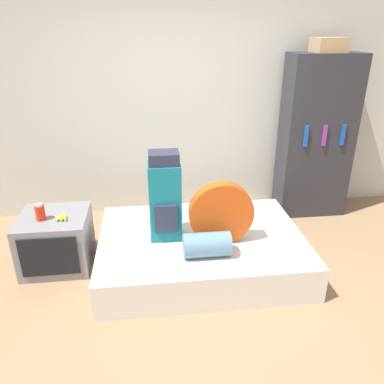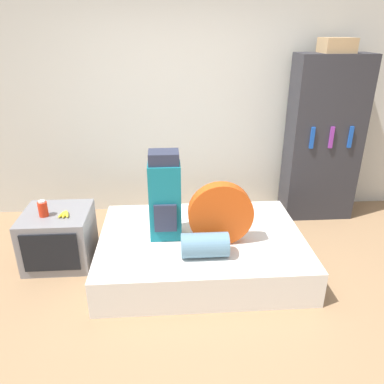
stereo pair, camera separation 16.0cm
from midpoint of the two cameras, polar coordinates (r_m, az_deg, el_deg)
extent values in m
plane|color=#997551|center=(3.29, 0.18, -16.97)|extent=(16.00, 16.00, 0.00)
cube|color=silver|center=(4.48, -2.90, 12.95)|extent=(8.00, 0.05, 2.60)
cube|color=silver|center=(3.67, 0.13, -8.78)|extent=(1.92, 1.39, 0.33)
cube|color=#14707F|center=(3.40, -5.47, -1.53)|extent=(0.29, 0.22, 0.72)
cube|color=#282D42|center=(3.26, -5.77, 5.18)|extent=(0.26, 0.20, 0.11)
cube|color=#282D42|center=(3.34, -5.33, -4.12)|extent=(0.20, 0.03, 0.26)
cylinder|color=#D14C14|center=(3.35, 3.10, -3.26)|extent=(0.58, 0.12, 0.58)
cylinder|color=#5B849E|center=(3.23, 0.85, -8.04)|extent=(0.40, 0.21, 0.21)
cube|color=gray|center=(3.89, -21.07, -6.91)|extent=(0.63, 0.60, 0.53)
cube|color=black|center=(3.63, -22.15, -9.19)|extent=(0.50, 0.02, 0.38)
cylinder|color=red|center=(3.71, -23.28, -2.92)|extent=(0.09, 0.09, 0.14)
cylinder|color=white|center=(3.68, -23.48, -1.83)|extent=(0.06, 0.06, 0.02)
ellipsoid|color=yellow|center=(3.68, -20.62, -3.63)|extent=(0.07, 0.15, 0.03)
ellipsoid|color=yellow|center=(3.68, -20.32, -3.62)|extent=(0.03, 0.14, 0.03)
ellipsoid|color=yellow|center=(3.67, -20.02, -3.61)|extent=(0.07, 0.15, 0.03)
cube|color=#2D2D33|center=(4.65, 17.44, 7.83)|extent=(0.81, 0.38, 1.90)
cube|color=#194CB2|center=(4.37, 15.99, 8.17)|extent=(0.04, 0.02, 0.24)
cube|color=purple|center=(4.45, 18.59, 8.14)|extent=(0.04, 0.02, 0.24)
cube|color=#194CB2|center=(4.55, 21.09, 8.11)|extent=(0.04, 0.02, 0.24)
cube|color=tan|center=(4.50, 19.11, 20.43)|extent=(0.33, 0.30, 0.15)
camera|label=1|loc=(0.08, -91.36, -0.60)|focal=35.00mm
camera|label=2|loc=(0.08, 88.64, 0.60)|focal=35.00mm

